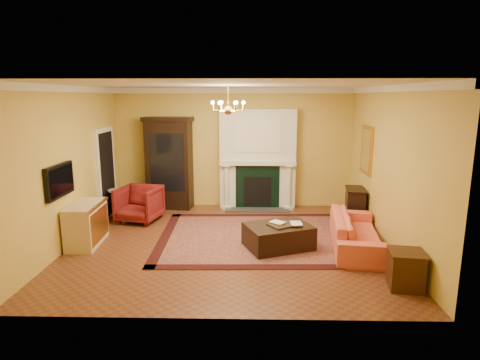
{
  "coord_description": "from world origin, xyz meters",
  "views": [
    {
      "loc": [
        0.39,
        -7.42,
        2.8
      ],
      "look_at": [
        0.21,
        0.3,
        1.19
      ],
      "focal_mm": 30.0,
      "sensor_mm": 36.0,
      "label": 1
    }
  ],
  "objects_px": {
    "commode": "(86,224)",
    "leather_ottoman": "(278,236)",
    "china_cabinet": "(169,165)",
    "coral_sofa": "(356,226)",
    "console_table": "(355,206)",
    "end_table": "(406,271)",
    "pedestal_table": "(117,202)",
    "wingback_armchair": "(139,202)"
  },
  "relations": [
    {
      "from": "coral_sofa",
      "to": "end_table",
      "type": "distance_m",
      "value": 1.65
    },
    {
      "from": "china_cabinet",
      "to": "leather_ottoman",
      "type": "height_order",
      "value": "china_cabinet"
    },
    {
      "from": "china_cabinet",
      "to": "end_table",
      "type": "xyz_separation_m",
      "value": [
        4.34,
        -4.31,
        -0.83
      ]
    },
    {
      "from": "wingback_armchair",
      "to": "console_table",
      "type": "bearing_deg",
      "value": 13.01
    },
    {
      "from": "commode",
      "to": "console_table",
      "type": "xyz_separation_m",
      "value": [
        5.51,
        1.52,
        -0.02
      ]
    },
    {
      "from": "commode",
      "to": "end_table",
      "type": "bearing_deg",
      "value": -19.83
    },
    {
      "from": "pedestal_table",
      "to": "leather_ottoman",
      "type": "distance_m",
      "value": 4.08
    },
    {
      "from": "wingback_armchair",
      "to": "commode",
      "type": "relative_size",
      "value": 0.83
    },
    {
      "from": "commode",
      "to": "coral_sofa",
      "type": "height_order",
      "value": "coral_sofa"
    },
    {
      "from": "coral_sofa",
      "to": "end_table",
      "type": "xyz_separation_m",
      "value": [
        0.32,
        -1.61,
        -0.15
      ]
    },
    {
      "from": "pedestal_table",
      "to": "commode",
      "type": "xyz_separation_m",
      "value": [
        -0.03,
        -1.71,
        0.01
      ]
    },
    {
      "from": "commode",
      "to": "pedestal_table",
      "type": "bearing_deg",
      "value": 86.27
    },
    {
      "from": "pedestal_table",
      "to": "wingback_armchair",
      "type": "bearing_deg",
      "value": -21.63
    },
    {
      "from": "china_cabinet",
      "to": "commode",
      "type": "bearing_deg",
      "value": -106.75
    },
    {
      "from": "end_table",
      "to": "console_table",
      "type": "distance_m",
      "value": 3.2
    },
    {
      "from": "coral_sofa",
      "to": "console_table",
      "type": "bearing_deg",
      "value": -5.43
    },
    {
      "from": "pedestal_table",
      "to": "end_table",
      "type": "bearing_deg",
      "value": -32.01
    },
    {
      "from": "end_table",
      "to": "china_cabinet",
      "type": "bearing_deg",
      "value": 135.19
    },
    {
      "from": "end_table",
      "to": "leather_ottoman",
      "type": "distance_m",
      "value": 2.37
    },
    {
      "from": "china_cabinet",
      "to": "end_table",
      "type": "relative_size",
      "value": 4.08
    },
    {
      "from": "end_table",
      "to": "console_table",
      "type": "relative_size",
      "value": 0.72
    },
    {
      "from": "wingback_armchair",
      "to": "end_table",
      "type": "relative_size",
      "value": 1.65
    },
    {
      "from": "pedestal_table",
      "to": "console_table",
      "type": "xyz_separation_m",
      "value": [
        5.48,
        -0.19,
        -0.02
      ]
    },
    {
      "from": "pedestal_table",
      "to": "coral_sofa",
      "type": "xyz_separation_m",
      "value": [
        5.1,
        -1.78,
        0.02
      ]
    },
    {
      "from": "coral_sofa",
      "to": "leather_ottoman",
      "type": "distance_m",
      "value": 1.47
    },
    {
      "from": "wingback_armchair",
      "to": "leather_ottoman",
      "type": "height_order",
      "value": "wingback_armchair"
    },
    {
      "from": "wingback_armchair",
      "to": "coral_sofa",
      "type": "relative_size",
      "value": 0.42
    },
    {
      "from": "leather_ottoman",
      "to": "console_table",
      "type": "bearing_deg",
      "value": 20.18
    },
    {
      "from": "coral_sofa",
      "to": "console_table",
      "type": "height_order",
      "value": "coral_sofa"
    },
    {
      "from": "china_cabinet",
      "to": "coral_sofa",
      "type": "relative_size",
      "value": 1.03
    },
    {
      "from": "coral_sofa",
      "to": "leather_ottoman",
      "type": "relative_size",
      "value": 1.84
    },
    {
      "from": "pedestal_table",
      "to": "coral_sofa",
      "type": "distance_m",
      "value": 5.4
    },
    {
      "from": "commode",
      "to": "end_table",
      "type": "distance_m",
      "value": 5.7
    },
    {
      "from": "commode",
      "to": "end_table",
      "type": "relative_size",
      "value": 1.99
    },
    {
      "from": "pedestal_table",
      "to": "commode",
      "type": "relative_size",
      "value": 0.63
    },
    {
      "from": "commode",
      "to": "leather_ottoman",
      "type": "height_order",
      "value": "commode"
    },
    {
      "from": "end_table",
      "to": "leather_ottoman",
      "type": "relative_size",
      "value": 0.46
    },
    {
      "from": "end_table",
      "to": "commode",
      "type": "bearing_deg",
      "value": 162.89
    },
    {
      "from": "china_cabinet",
      "to": "coral_sofa",
      "type": "bearing_deg",
      "value": -27.86
    },
    {
      "from": "pedestal_table",
      "to": "console_table",
      "type": "bearing_deg",
      "value": -2.03
    },
    {
      "from": "china_cabinet",
      "to": "commode",
      "type": "height_order",
      "value": "china_cabinet"
    },
    {
      "from": "commode",
      "to": "coral_sofa",
      "type": "xyz_separation_m",
      "value": [
        5.13,
        -0.07,
        0.02
      ]
    }
  ]
}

